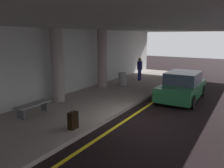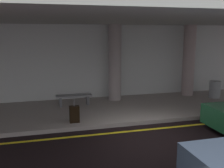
{
  "view_description": "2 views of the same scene",
  "coord_description": "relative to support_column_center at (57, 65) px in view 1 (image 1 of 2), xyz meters",
  "views": [
    {
      "loc": [
        -8.24,
        -3.66,
        3.4
      ],
      "look_at": [
        0.19,
        1.46,
        1.33
      ],
      "focal_mm": 36.79,
      "sensor_mm": 36.0,
      "label": 1
    },
    {
      "loc": [
        -3.51,
        -8.05,
        3.4
      ],
      "look_at": [
        -0.72,
        2.34,
        1.36
      ],
      "focal_mm": 43.43,
      "sensor_mm": 36.0,
      "label": 2
    }
  ],
  "objects": [
    {
      "name": "terminal_back_wall",
      "position": [
        0.0,
        0.86,
        -0.07
      ],
      "size": [
        26.0,
        0.3,
        3.8
      ],
      "primitive_type": "cube",
      "color": "#B8BBBA",
      "rests_on": "ground"
    },
    {
      "name": "bench_metal",
      "position": [
        -2.08,
        -0.55,
        -1.47
      ],
      "size": [
        1.6,
        0.5,
        0.48
      ],
      "color": "slate",
      "rests_on": "sidewalk"
    },
    {
      "name": "support_column_center",
      "position": [
        0.0,
        0.0,
        0.0
      ],
      "size": [
        0.62,
        0.62,
        3.65
      ],
      "primitive_type": "cylinder",
      "color": "gray",
      "rests_on": "sidewalk"
    },
    {
      "name": "trash_bin_steel",
      "position": [
        5.01,
        -0.93,
        -1.4
      ],
      "size": [
        0.56,
        0.56,
        0.85
      ],
      "primitive_type": "cylinder",
      "color": "gray",
      "rests_on": "sidewalk"
    },
    {
      "name": "lane_stripe_yellow",
      "position": [
        0.0,
        -4.01,
        -1.97
      ],
      "size": [
        26.0,
        0.14,
        0.01
      ],
      "primitive_type": "cube",
      "color": "yellow",
      "rests_on": "ground"
    },
    {
      "name": "support_column_right_mid",
      "position": [
        4.0,
        0.0,
        0.0
      ],
      "size": [
        0.62,
        0.62,
        3.65
      ],
      "primitive_type": "cylinder",
      "color": "gray",
      "rests_on": "sidewalk"
    },
    {
      "name": "ground_plane",
      "position": [
        0.0,
        -4.49,
        -1.97
      ],
      "size": [
        60.0,
        60.0,
        0.0
      ],
      "primitive_type": "plane",
      "color": "black"
    },
    {
      "name": "sidewalk",
      "position": [
        0.0,
        -1.39,
        -1.9
      ],
      "size": [
        26.0,
        4.2,
        0.15
      ],
      "primitive_type": "cube",
      "color": "gray",
      "rests_on": "ground"
    },
    {
      "name": "car_dark_green",
      "position": [
        4.14,
        -5.11,
        -1.26
      ],
      "size": [
        4.1,
        1.92,
        1.5
      ],
      "rotation": [
        0.0,
        0.0,
        0.04
      ],
      "color": "#1A4E2E",
      "rests_on": "ground"
    },
    {
      "name": "suitcase_upright_primary",
      "position": [
        -2.37,
        -2.97,
        -1.51
      ],
      "size": [
        0.36,
        0.22,
        0.9
      ],
      "rotation": [
        0.0,
        0.0,
        -0.18
      ],
      "color": "black",
      "rests_on": "sidewalk"
    },
    {
      "name": "traveler_with_luggage",
      "position": [
        7.23,
        -1.17,
        -0.86
      ],
      "size": [
        0.38,
        0.38,
        1.68
      ],
      "rotation": [
        0.0,
        0.0,
        0.88
      ],
      "color": "navy",
      "rests_on": "sidewalk"
    },
    {
      "name": "ceiling_overhang",
      "position": [
        0.0,
        -1.89,
        1.97
      ],
      "size": [
        28.0,
        13.2,
        0.3
      ],
      "primitive_type": "cube",
      "color": "#949791",
      "rests_on": "support_column_far_left"
    }
  ]
}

